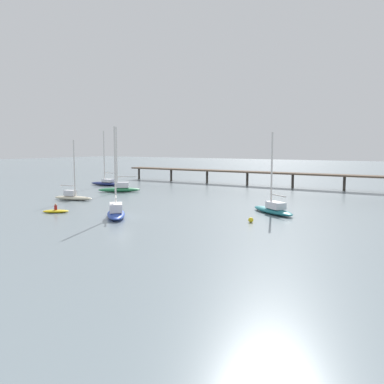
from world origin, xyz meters
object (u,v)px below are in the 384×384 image
(sailboat_blue, at_px, (116,211))
(sailboat_cream, at_px, (73,196))
(mooring_buoy_far, at_px, (251,220))
(sailboat_green, at_px, (120,188))
(sailboat_teal, at_px, (273,208))
(mooring_buoy_near, at_px, (69,194))
(dinghy_yellow, at_px, (56,211))
(pier, at_px, (323,172))
(sailboat_navy, at_px, (106,182))

(sailboat_blue, relative_size, sailboat_cream, 1.15)
(mooring_buoy_far, bearing_deg, sailboat_green, 155.46)
(sailboat_teal, bearing_deg, sailboat_green, 166.22)
(mooring_buoy_near, bearing_deg, dinghy_yellow, -45.96)
(sailboat_cream, distance_m, mooring_buoy_far, 30.69)
(sailboat_teal, relative_size, mooring_buoy_far, 17.61)
(pier, xyz_separation_m, mooring_buoy_far, (3.48, -38.40, -3.01))
(pier, bearing_deg, sailboat_cream, -127.04)
(pier, relative_size, sailboat_blue, 6.76)
(mooring_buoy_far, bearing_deg, sailboat_navy, 152.57)
(sailboat_blue, distance_m, sailboat_navy, 40.17)
(pier, relative_size, sailboat_navy, 6.28)
(pier, relative_size, sailboat_teal, 7.16)
(dinghy_yellow, distance_m, mooring_buoy_near, 16.86)
(sailboat_green, xyz_separation_m, mooring_buoy_far, (32.38, -14.79, -0.47))
(sailboat_navy, relative_size, dinghy_yellow, 3.32)
(sailboat_cream, bearing_deg, sailboat_green, 98.32)
(sailboat_green, xyz_separation_m, dinghy_yellow, (9.42, -21.70, -0.55))
(pier, distance_m, sailboat_navy, 42.85)
(sailboat_green, distance_m, mooring_buoy_far, 35.60)
(sailboat_cream, relative_size, dinghy_yellow, 2.68)
(sailboat_teal, relative_size, mooring_buoy_near, 12.31)
(sailboat_blue, height_order, sailboat_navy, sailboat_navy)
(mooring_buoy_far, bearing_deg, mooring_buoy_near, 171.47)
(sailboat_green, relative_size, mooring_buoy_far, 20.55)
(sailboat_cream, bearing_deg, sailboat_navy, 122.22)
(sailboat_navy, height_order, sailboat_cream, sailboat_navy)
(sailboat_cream, bearing_deg, dinghy_yellow, -50.96)
(sailboat_blue, xyz_separation_m, mooring_buoy_near, (-20.42, 10.74, -0.33))
(sailboat_teal, distance_m, sailboat_navy, 45.54)
(pier, distance_m, sailboat_teal, 31.75)
(sailboat_blue, height_order, sailboat_teal, sailboat_blue)
(mooring_buoy_far, xyz_separation_m, mooring_buoy_near, (-34.69, 5.21, 0.12))
(sailboat_blue, xyz_separation_m, sailboat_green, (-18.11, 20.33, 0.02))
(dinghy_yellow, relative_size, mooring_buoy_far, 6.05)
(pier, xyz_separation_m, mooring_buoy_near, (-31.21, -33.19, -2.89))
(pier, height_order, mooring_buoy_near, pier)
(mooring_buoy_far, bearing_deg, sailboat_blue, -158.79)
(sailboat_blue, distance_m, mooring_buoy_far, 15.31)
(pier, relative_size, sailboat_cream, 7.77)
(pier, bearing_deg, sailboat_blue, -103.80)
(pier, distance_m, sailboat_blue, 45.31)
(sailboat_green, height_order, dinghy_yellow, sailboat_green)
(pier, distance_m, dinghy_yellow, 49.42)
(sailboat_green, height_order, sailboat_teal, sailboat_green)
(mooring_buoy_far, distance_m, mooring_buoy_near, 35.08)
(sailboat_green, distance_m, mooring_buoy_near, 9.86)
(sailboat_blue, height_order, mooring_buoy_far, sailboat_blue)
(dinghy_yellow, height_order, mooring_buoy_near, dinghy_yellow)
(sailboat_cream, bearing_deg, mooring_buoy_near, 146.39)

